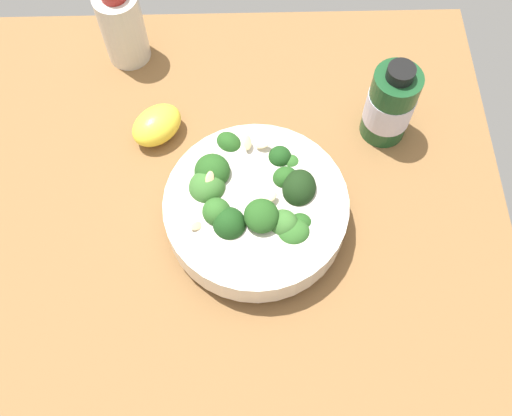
{
  "coord_description": "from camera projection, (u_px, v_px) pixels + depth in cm",
  "views": [
    {
      "loc": [
        2.37,
        -30.53,
        65.99
      ],
      "look_at": [
        3.08,
        0.01,
        4.0
      ],
      "focal_mm": 41.22,
      "sensor_mm": 36.0,
      "label": 1
    }
  ],
  "objects": [
    {
      "name": "lemon_wedge",
      "position": [
        157.0,
        125.0,
        0.76
      ],
      "size": [
        8.68,
        8.57,
        4.3
      ],
      "primitive_type": "ellipsoid",
      "rotation": [
        0.0,
        0.0,
        0.75
      ],
      "color": "yellow",
      "rests_on": "ground_plane"
    },
    {
      "name": "bottle_short",
      "position": [
        122.0,
        26.0,
        0.79
      ],
      "size": [
        5.96,
        5.96,
        12.39
      ],
      "color": "beige",
      "rests_on": "ground_plane"
    },
    {
      "name": "ground_plane",
      "position": [
        232.0,
        230.0,
        0.75
      ],
      "size": [
        69.34,
        69.34,
        4.41
      ],
      "primitive_type": "cube",
      "color": "brown"
    },
    {
      "name": "bowl_of_broccoli",
      "position": [
        255.0,
        207.0,
        0.69
      ],
      "size": [
        21.6,
        21.7,
        8.9
      ],
      "color": "silver",
      "rests_on": "ground_plane"
    },
    {
      "name": "bottle_tall",
      "position": [
        390.0,
        105.0,
        0.74
      ],
      "size": [
        6.11,
        6.11,
        12.45
      ],
      "color": "#194723",
      "rests_on": "ground_plane"
    }
  ]
}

